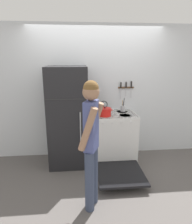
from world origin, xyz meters
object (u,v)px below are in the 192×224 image
Objects in this scene: dutch_oven_pot at (105,112)px; tea_kettle at (104,109)px; refrigerator at (68,117)px; utensil_jar at (123,108)px; stove_range at (113,138)px; person at (91,139)px.

dutch_oven_pot is 0.25m from tea_kettle.
dutch_oven_pot is (0.65, -0.11, 0.11)m from refrigerator.
utensil_jar reaches higher than tea_kettle.
person is at bearing -112.83° from stove_range.
tea_kettle is 1.40m from person.
person is (-0.32, -1.11, -0.04)m from dutch_oven_pot.
stove_range is 0.58m from tea_kettle.
tea_kettle is at bearing 86.70° from dutch_oven_pot.
utensil_jar is (0.37, 0.01, 0.00)m from tea_kettle.
refrigerator is 1.26m from person.
person is at bearing -117.36° from utensil_jar.
dutch_oven_pot is at bearing -154.91° from stove_range.
stove_range is 1.39m from person.
tea_kettle is 0.93× the size of utensil_jar.
dutch_oven_pot is at bearing -9.11° from refrigerator.
refrigerator is at bearing -171.64° from utensil_jar.
stove_range is at bearing 25.09° from dutch_oven_pot.
utensil_jar is (0.20, 0.17, 0.54)m from stove_range.
tea_kettle reaches higher than dutch_oven_pot.
tea_kettle is (0.01, 0.25, -0.01)m from dutch_oven_pot.
stove_range is at bearing -139.88° from utensil_jar.
refrigerator reaches higher than tea_kettle.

